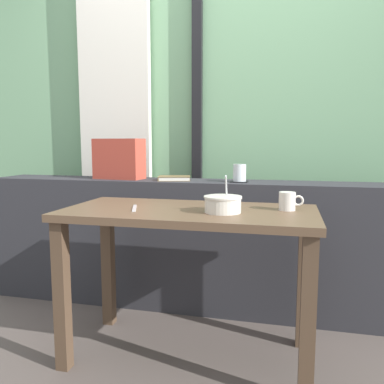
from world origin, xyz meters
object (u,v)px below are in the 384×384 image
object	(u,v)px
breakfast_table	(189,235)
closed_book	(174,178)
fork_utensil	(135,208)
ceramic_mug	(288,201)
soup_bowl	(223,204)
coaster_square	(239,182)
throw_pillow	(119,159)
juice_glass	(240,173)

from	to	relation	value
breakfast_table	closed_book	bearing A→B (deg)	112.77
fork_utensil	ceramic_mug	size ratio (longest dim) A/B	1.50
closed_book	ceramic_mug	xyz separation A→B (m)	(0.69, -0.50, -0.05)
soup_bowl	fork_utensil	distance (m)	0.43
coaster_square	throw_pillow	distance (m)	0.80
breakfast_table	soup_bowl	xyz separation A→B (m)	(0.17, -0.05, 0.16)
juice_glass	fork_utensil	world-z (taller)	juice_glass
breakfast_table	throw_pillow	world-z (taller)	throw_pillow
juice_glass	ceramic_mug	bearing A→B (deg)	-59.93
juice_glass	closed_book	world-z (taller)	juice_glass
juice_glass	ceramic_mug	distance (m)	0.57
juice_glass	throw_pillow	distance (m)	0.79
coaster_square	closed_book	xyz separation A→B (m)	(-0.41, 0.01, 0.01)
breakfast_table	juice_glass	size ratio (longest dim) A/B	11.48
soup_bowl	ceramic_mug	world-z (taller)	soup_bowl
breakfast_table	ceramic_mug	world-z (taller)	ceramic_mug
juice_glass	ceramic_mug	world-z (taller)	juice_glass
juice_glass	closed_book	size ratio (longest dim) A/B	0.46
throw_pillow	fork_utensil	xyz separation A→B (m)	(0.37, -0.65, -0.20)
fork_utensil	throw_pillow	bearing A→B (deg)	99.50
throw_pillow	fork_utensil	bearing A→B (deg)	-60.56
breakfast_table	throw_pillow	size ratio (longest dim) A/B	3.69
fork_utensil	juice_glass	bearing A→B (deg)	35.78
juice_glass	soup_bowl	world-z (taller)	juice_glass
soup_bowl	throw_pillow	bearing A→B (deg)	140.59
coaster_square	ceramic_mug	bearing A→B (deg)	-59.93
fork_utensil	coaster_square	bearing A→B (deg)	35.78
coaster_square	throw_pillow	bearing A→B (deg)	177.92
juice_glass	fork_utensil	size ratio (longest dim) A/B	0.61
closed_book	soup_bowl	world-z (taller)	soup_bowl
coaster_square	juice_glass	size ratio (longest dim) A/B	0.97
juice_glass	closed_book	bearing A→B (deg)	178.31
breakfast_table	coaster_square	xyz separation A→B (m)	(0.17, 0.57, 0.21)
throw_pillow	ceramic_mug	xyz separation A→B (m)	(1.07, -0.52, -0.16)
juice_glass	coaster_square	bearing A→B (deg)	180.00
soup_bowl	fork_utensil	xyz separation A→B (m)	(-0.42, 0.00, -0.04)
ceramic_mug	breakfast_table	bearing A→B (deg)	-169.85
breakfast_table	throw_pillow	xyz separation A→B (m)	(-0.62, 0.60, 0.33)
coaster_square	breakfast_table	bearing A→B (deg)	-106.28
coaster_square	fork_utensil	size ratio (longest dim) A/B	0.59
juice_glass	throw_pillow	world-z (taller)	throw_pillow
closed_book	fork_utensil	size ratio (longest dim) A/B	1.33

